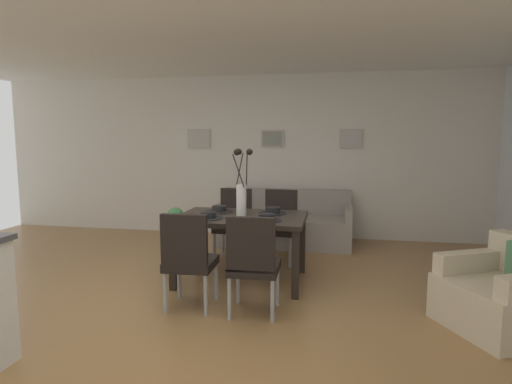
{
  "coord_description": "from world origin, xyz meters",
  "views": [
    {
      "loc": [
        1.23,
        -3.56,
        1.57
      ],
      "look_at": [
        0.36,
        1.04,
        0.99
      ],
      "focal_mm": 29.6,
      "sensor_mm": 36.0,
      "label": 1
    }
  ],
  "objects": [
    {
      "name": "bowl_near_right",
      "position": [
        -0.09,
        1.12,
        0.78
      ],
      "size": [
        0.17,
        0.17,
        0.07
      ],
      "color": "black",
      "rests_on": "dining_table"
    },
    {
      "name": "back_wall_panel",
      "position": [
        0.0,
        3.25,
        1.3
      ],
      "size": [
        9.0,
        0.1,
        2.6
      ],
      "primitive_type": "cube",
      "color": "silver",
      "rests_on": "ground"
    },
    {
      "name": "dining_table",
      "position": [
        0.23,
        0.9,
        0.65
      ],
      "size": [
        1.4,
        0.97,
        0.74
      ],
      "color": "black",
      "rests_on": "ground"
    },
    {
      "name": "framed_picture_center",
      "position": [
        0.23,
        3.18,
        1.59
      ],
      "size": [
        0.37,
        0.03,
        0.28
      ],
      "color": "#B2ADA3"
    },
    {
      "name": "framed_picture_left",
      "position": [
        -1.01,
        3.18,
        1.59
      ],
      "size": [
        0.39,
        0.03,
        0.32
      ],
      "color": "#B2ADA3"
    },
    {
      "name": "dining_chair_near_right",
      "position": [
        -0.08,
        1.8,
        0.51
      ],
      "size": [
        0.45,
        0.45,
        0.92
      ],
      "color": "black",
      "rests_on": "ground"
    },
    {
      "name": "sofa",
      "position": [
        0.49,
        2.7,
        0.28
      ],
      "size": [
        1.98,
        0.84,
        0.8
      ],
      "color": "gray",
      "rests_on": "ground"
    },
    {
      "name": "potted_plant",
      "position": [
        -0.91,
        1.74,
        0.37
      ],
      "size": [
        0.36,
        0.36,
        0.67
      ],
      "color": "brown",
      "rests_on": "ground"
    },
    {
      "name": "dining_chair_near_left",
      "position": [
        -0.08,
        0.02,
        0.51
      ],
      "size": [
        0.45,
        0.45,
        0.92
      ],
      "color": "black",
      "rests_on": "ground"
    },
    {
      "name": "bowl_far_right",
      "position": [
        0.54,
        1.12,
        0.78
      ],
      "size": [
        0.17,
        0.17,
        0.07
      ],
      "color": "black",
      "rests_on": "dining_table"
    },
    {
      "name": "placemat_far_right",
      "position": [
        0.54,
        1.12,
        0.74
      ],
      "size": [
        0.32,
        0.32,
        0.01
      ],
      "primitive_type": "cylinder",
      "color": "black",
      "rests_on": "dining_table"
    },
    {
      "name": "centerpiece_vase",
      "position": [
        0.23,
        0.9,
        1.02
      ],
      "size": [
        0.21,
        0.23,
        0.73
      ],
      "color": "white",
      "rests_on": "dining_table"
    },
    {
      "name": "placemat_near_left",
      "position": [
        -0.09,
        0.68,
        0.74
      ],
      "size": [
        0.32,
        0.32,
        0.01
      ],
      "primitive_type": "cylinder",
      "color": "black",
      "rests_on": "dining_table"
    },
    {
      "name": "dining_chair_far_left",
      "position": [
        0.53,
        -0.0,
        0.51
      ],
      "size": [
        0.45,
        0.45,
        0.92
      ],
      "color": "black",
      "rests_on": "ground"
    },
    {
      "name": "ceiling_panel",
      "position": [
        0.0,
        0.4,
        2.64
      ],
      "size": [
        9.0,
        7.2,
        0.08
      ],
      "primitive_type": "cube",
      "color": "white"
    },
    {
      "name": "ground_plane",
      "position": [
        0.0,
        0.0,
        0.0
      ],
      "size": [
        9.0,
        9.0,
        0.0
      ],
      "primitive_type": "plane",
      "color": "olive"
    },
    {
      "name": "placemat_far_left",
      "position": [
        0.54,
        0.68,
        0.74
      ],
      "size": [
        0.32,
        0.32,
        0.01
      ],
      "primitive_type": "cylinder",
      "color": "black",
      "rests_on": "dining_table"
    },
    {
      "name": "bowl_far_left",
      "position": [
        0.54,
        0.68,
        0.78
      ],
      "size": [
        0.17,
        0.17,
        0.07
      ],
      "color": "black",
      "rests_on": "dining_table"
    },
    {
      "name": "armchair",
      "position": [
        2.64,
        0.13,
        0.29
      ],
      "size": [
        1.07,
        1.07,
        0.75
      ],
      "color": "beige",
      "rests_on": "ground"
    },
    {
      "name": "bowl_near_left",
      "position": [
        -0.09,
        0.68,
        0.78
      ],
      "size": [
        0.17,
        0.17,
        0.07
      ],
      "color": "black",
      "rests_on": "dining_table"
    },
    {
      "name": "dining_chair_far_right",
      "position": [
        0.53,
        1.78,
        0.51
      ],
      "size": [
        0.47,
        0.47,
        0.92
      ],
      "color": "black",
      "rests_on": "ground"
    },
    {
      "name": "placemat_near_right",
      "position": [
        -0.09,
        1.12,
        0.74
      ],
      "size": [
        0.32,
        0.32,
        0.01
      ],
      "primitive_type": "cylinder",
      "color": "black",
      "rests_on": "dining_table"
    },
    {
      "name": "framed_picture_right",
      "position": [
        1.46,
        3.18,
        1.59
      ],
      "size": [
        0.35,
        0.03,
        0.3
      ],
      "color": "#B2ADA3"
    }
  ]
}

